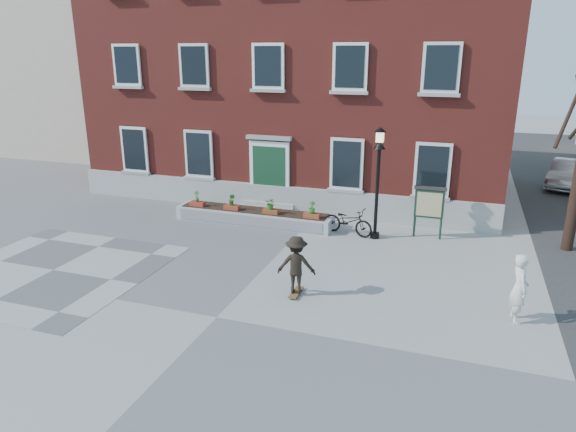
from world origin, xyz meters
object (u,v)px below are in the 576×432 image
at_px(bicycle, 348,221).
at_px(lamp_post, 378,168).
at_px(bystander, 519,288).
at_px(notice_board, 429,204).
at_px(parked_car, 567,174).
at_px(skateboarder, 296,265).

relative_size(bicycle, lamp_post, 0.48).
height_order(bystander, notice_board, notice_board).
relative_size(parked_car, notice_board, 2.14).
bearing_deg(lamp_post, notice_board, 19.27).
bearing_deg(bicycle, notice_board, -64.04).
relative_size(bicycle, skateboarder, 1.13).
bearing_deg(lamp_post, parked_car, 53.59).
height_order(bystander, lamp_post, lamp_post).
distance_m(parked_car, notice_board, 11.33).
xyz_separation_m(bicycle, lamp_post, (0.99, -0.07, 2.04)).
xyz_separation_m(lamp_post, notice_board, (1.75, 0.61, -1.28)).
bearing_deg(skateboarder, lamp_post, 76.47).
bearing_deg(notice_board, bystander, -64.73).
height_order(bicycle, lamp_post, lamp_post).
bearing_deg(bicycle, bystander, -117.73).
relative_size(parked_car, skateboarder, 2.38).
height_order(parked_car, notice_board, notice_board).
bearing_deg(notice_board, parked_car, 58.89).
height_order(bicycle, bystander, bystander).
height_order(bicycle, notice_board, notice_board).
xyz_separation_m(bicycle, parked_car, (8.59, 10.23, 0.16)).
distance_m(bystander, skateboarder, 5.55).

